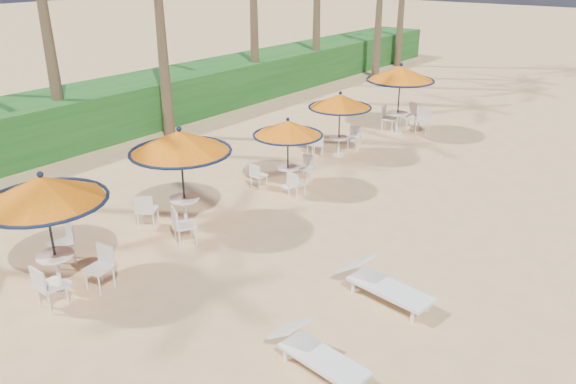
# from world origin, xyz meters

# --- Properties ---
(scrub_hedge) EXTENTS (3.00, 40.00, 1.80)m
(scrub_hedge) POSITION_xyz_m (-13.50, 11.00, 0.90)
(scrub_hedge) COLOR #194716
(scrub_hedge) RESTS_ON ground
(station_0) EXTENTS (2.43, 2.43, 2.54)m
(station_0) POSITION_xyz_m (-4.97, -0.08, 1.86)
(station_0) COLOR black
(station_0) RESTS_ON ground
(station_1) EXTENTS (2.49, 2.49, 2.60)m
(station_1) POSITION_xyz_m (-5.07, 3.38, 1.98)
(station_1) COLOR black
(station_1) RESTS_ON ground
(station_2) EXTENTS (2.03, 2.03, 2.12)m
(station_2) POSITION_xyz_m (-4.60, 7.05, 1.55)
(station_2) COLOR black
(station_2) RESTS_ON ground
(station_3) EXTENTS (2.12, 2.16, 2.21)m
(station_3) POSITION_xyz_m (-5.07, 10.40, 1.62)
(station_3) COLOR black
(station_3) RESTS_ON ground
(station_4) EXTENTS (2.56, 2.56, 2.67)m
(station_4) POSITION_xyz_m (-4.70, 14.14, 1.95)
(station_4) COLOR black
(station_4) RESTS_ON ground
(lounger_mid) EXTENTS (1.88, 0.78, 0.65)m
(lounger_mid) POSITION_xyz_m (0.60, 1.10, 0.31)
(lounger_mid) COLOR silver
(lounger_mid) RESTS_ON ground
(lounger_far) EXTENTS (2.07, 0.87, 0.72)m
(lounger_far) POSITION_xyz_m (0.45, 3.60, 0.34)
(lounger_far) COLOR silver
(lounger_far) RESTS_ON ground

